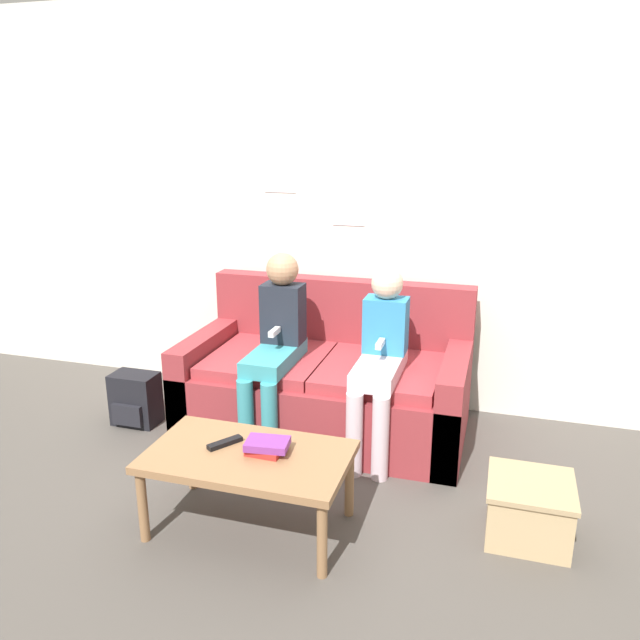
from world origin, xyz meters
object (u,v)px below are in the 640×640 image
object	(u,v)px
person_right	(380,354)
storage_box	(529,509)
couch	(327,384)
coffee_table	(248,462)
person_left	(276,338)
tv_remote	(225,443)
backpack	(135,399)

from	to	relation	value
person_right	storage_box	size ratio (longest dim) A/B	2.78
couch	coffee_table	size ratio (longest dim) A/B	1.85
person_left	tv_remote	bearing A→B (deg)	-85.46
person_right	tv_remote	world-z (taller)	person_right
couch	person_right	distance (m)	0.52
couch	coffee_table	xyz separation A→B (m)	(-0.05, -1.10, 0.06)
storage_box	backpack	world-z (taller)	backpack
storage_box	backpack	size ratio (longest dim) A/B	1.15
couch	person_left	size ratio (longest dim) A/B	1.54
tv_remote	storage_box	distance (m)	1.41
person_left	tv_remote	distance (m)	0.89
person_left	tv_remote	size ratio (longest dim) A/B	6.71
person_left	couch	bearing A→B (deg)	39.15
tv_remote	storage_box	xyz separation A→B (m)	(1.36, 0.26, -0.26)
person_right	tv_remote	distance (m)	1.03
coffee_table	storage_box	bearing A→B (deg)	13.70
coffee_table	backpack	distance (m)	1.37
person_left	person_right	size ratio (longest dim) A/B	1.05
couch	person_left	xyz separation A→B (m)	(-0.25, -0.20, 0.34)
couch	storage_box	xyz separation A→B (m)	(1.18, -0.80, -0.14)
person_right	backpack	world-z (taller)	person_right
person_right	storage_box	bearing A→B (deg)	-35.82
tv_remote	person_left	bearing A→B (deg)	128.91
person_right	backpack	xyz separation A→B (m)	(-1.52, -0.09, -0.43)
backpack	storage_box	bearing A→B (deg)	-11.94
tv_remote	storage_box	bearing A→B (deg)	45.21
backpack	coffee_table	bearing A→B (deg)	-35.65
tv_remote	backpack	xyz separation A→B (m)	(-0.97, 0.75, -0.23)
coffee_table	backpack	bearing A→B (deg)	144.35
coffee_table	tv_remote	distance (m)	0.15
coffee_table	storage_box	xyz separation A→B (m)	(1.23, 0.30, -0.20)
person_right	backpack	bearing A→B (deg)	-176.57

